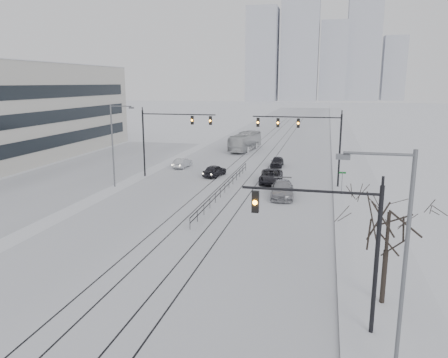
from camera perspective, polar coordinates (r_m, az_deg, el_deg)
road at (r=74.44m, az=5.35°, el=3.76°), size 22.00×260.00×0.02m
sidewalk_east at (r=73.85m, az=15.80°, el=3.32°), size 5.00×260.00×0.16m
curb at (r=73.77m, az=13.90°, el=3.40°), size 0.10×260.00×0.12m
parking_strip at (r=57.62m, az=-18.46°, el=0.60°), size 14.00×60.00×0.03m
tram_rails at (r=55.00m, az=2.47°, el=0.71°), size 5.30×180.00×0.01m
skyline at (r=287.24m, az=12.67°, el=16.07°), size 96.00×48.00×72.00m
traffic_mast_near at (r=20.07m, az=14.89°, el=-7.38°), size 6.10×0.37×7.00m
traffic_mast_ne at (r=48.25m, az=11.00°, el=5.74°), size 9.60×0.37×8.00m
traffic_mast_nw at (r=52.59m, az=-7.52°, el=6.20°), size 9.10×0.37×8.00m
street_light_east at (r=17.23m, az=21.69°, el=-8.91°), size 2.73×0.25×9.00m
street_light_west at (r=48.68m, az=-14.08°, el=5.00°), size 2.73×0.25×9.00m
bare_tree at (r=23.16m, az=20.69°, el=-5.29°), size 4.40×4.40×6.10m
median_fence at (r=45.34m, az=0.11°, el=-1.18°), size 0.06×24.00×1.00m
street_sign at (r=45.97m, az=15.17°, el=-0.05°), size 0.70×0.06×2.40m
sedan_sb_inner at (r=53.32m, az=-1.24°, el=1.10°), size 2.42×4.42×1.42m
sedan_sb_outer at (r=59.09m, az=-5.46°, el=2.10°), size 1.70×4.01×1.29m
sedan_nb_front at (r=50.11m, az=6.17°, el=0.34°), size 2.85×5.60×1.51m
sedan_nb_right at (r=43.95m, az=7.60°, el=-1.38°), size 2.68×5.63×1.58m
sedan_nb_far at (r=59.98m, az=6.95°, el=2.24°), size 1.59×3.92×1.33m
box_truck at (r=73.85m, az=2.78°, el=4.89°), size 3.89×10.97×2.99m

